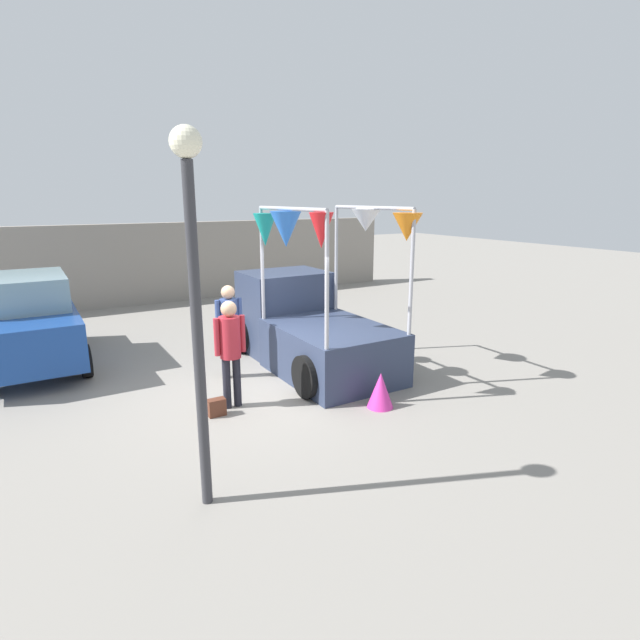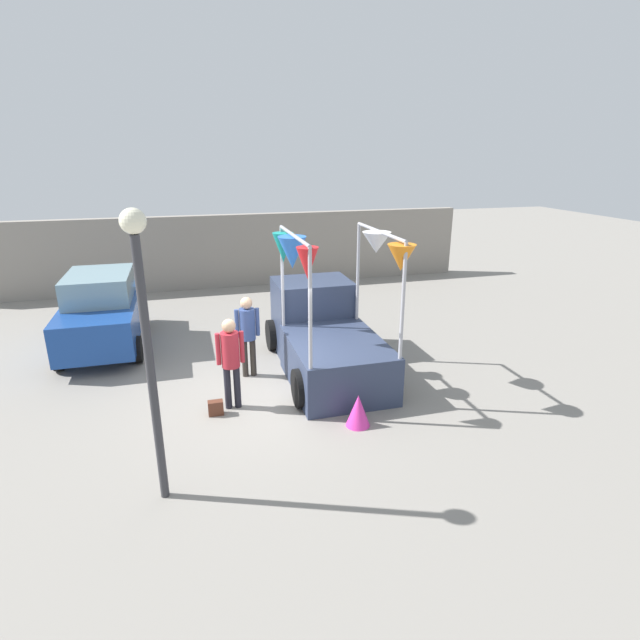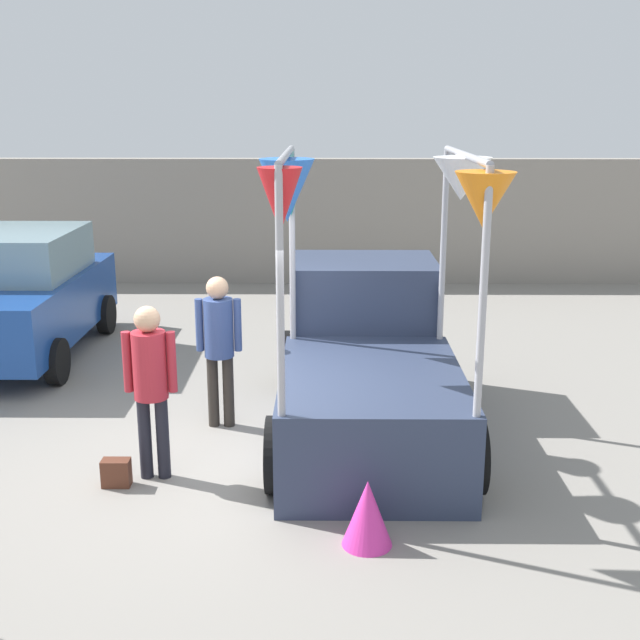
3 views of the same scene
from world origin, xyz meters
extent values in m
plane|color=gray|center=(0.00, 0.00, 0.00)|extent=(60.00, 60.00, 0.00)
cube|color=#2D3851|center=(1.49, 0.16, 0.50)|extent=(1.90, 2.60, 1.00)
cube|color=#2D3851|center=(1.49, 2.16, 0.90)|extent=(1.80, 1.40, 1.80)
cube|color=#8CB2C6|center=(1.49, 2.16, 1.35)|extent=(1.76, 1.37, 0.60)
cylinder|color=black|center=(0.54, 2.51, 0.38)|extent=(0.22, 0.76, 0.76)
cylinder|color=black|center=(2.44, 2.51, 0.38)|extent=(0.22, 0.76, 0.76)
cylinder|color=black|center=(0.54, -0.54, 0.38)|extent=(0.22, 0.76, 0.76)
cylinder|color=black|center=(2.44, -0.54, 0.38)|extent=(0.22, 0.76, 0.76)
cylinder|color=#A5A5AD|center=(0.62, 1.38, 2.10)|extent=(0.07, 0.07, 2.21)
cylinder|color=#A5A5AD|center=(2.36, 1.38, 2.10)|extent=(0.07, 0.07, 2.21)
cylinder|color=#A5A5AD|center=(0.62, -1.06, 2.10)|extent=(0.07, 0.07, 2.21)
cylinder|color=#A5A5AD|center=(2.36, -1.06, 2.10)|extent=(0.07, 0.07, 2.21)
cylinder|color=#A5A5AD|center=(0.62, 0.16, 3.21)|extent=(0.07, 2.44, 0.07)
cylinder|color=#A5A5AD|center=(2.36, 0.16, 3.21)|extent=(0.07, 2.44, 0.07)
cone|color=red|center=(0.62, -0.89, 2.90)|extent=(0.48, 0.48, 0.56)
cone|color=orange|center=(2.36, -0.89, 2.90)|extent=(0.73, 0.73, 0.48)
cone|color=blue|center=(0.62, 0.33, 2.85)|extent=(0.69, 0.69, 0.63)
cone|color=white|center=(2.36, 0.33, 2.97)|extent=(0.73, 0.73, 0.42)
cone|color=teal|center=(0.62, 1.21, 2.79)|extent=(0.50, 0.50, 0.62)
cube|color=navy|center=(-3.49, 3.79, 0.77)|extent=(1.70, 4.00, 0.90)
cube|color=#72939E|center=(-3.49, 3.94, 1.55)|extent=(1.50, 2.10, 0.66)
cylinder|color=black|center=(-4.34, 5.04, 0.32)|extent=(0.18, 0.64, 0.64)
cylinder|color=black|center=(-2.64, 5.04, 0.32)|extent=(0.18, 0.64, 0.64)
cylinder|color=black|center=(-4.34, 2.54, 0.32)|extent=(0.18, 0.64, 0.64)
cylinder|color=black|center=(-2.64, 2.54, 0.32)|extent=(0.18, 0.64, 0.64)
cylinder|color=black|center=(-0.82, -0.26, 0.43)|extent=(0.13, 0.13, 0.86)
cylinder|color=black|center=(-0.64, -0.26, 0.43)|extent=(0.13, 0.13, 0.86)
cylinder|color=#B22633|center=(-0.73, -0.26, 1.20)|extent=(0.34, 0.34, 0.68)
sphere|color=tan|center=(-0.73, -0.26, 1.67)|extent=(0.26, 0.26, 0.26)
cylinder|color=#B22633|center=(-0.95, -0.26, 1.24)|extent=(0.09, 0.09, 0.61)
cylinder|color=#B22633|center=(-0.51, -0.26, 1.24)|extent=(0.09, 0.09, 0.61)
cylinder|color=#2D2823|center=(-0.32, 1.10, 0.43)|extent=(0.13, 0.13, 0.86)
cylinder|color=#2D2823|center=(-0.14, 1.10, 0.43)|extent=(0.13, 0.13, 0.86)
cylinder|color=#33477F|center=(-0.23, 1.10, 1.20)|extent=(0.34, 0.34, 0.68)
sphere|color=tan|center=(-0.23, 1.10, 1.68)|extent=(0.26, 0.26, 0.26)
cylinder|color=#33477F|center=(-0.45, 1.10, 1.24)|extent=(0.09, 0.09, 0.61)
cylinder|color=#33477F|center=(-0.01, 1.10, 1.24)|extent=(0.09, 0.09, 0.61)
cube|color=#592D1E|center=(-1.08, -0.46, 0.14)|extent=(0.28, 0.16, 0.28)
cylinder|color=#333338|center=(-1.96, -2.64, 1.88)|extent=(0.12, 0.12, 3.76)
sphere|color=#F2EDCC|center=(-1.96, -2.64, 3.92)|extent=(0.32, 0.32, 0.32)
cube|color=gray|center=(0.00, 9.05, 1.30)|extent=(18.00, 0.36, 2.60)
cone|color=#D83399|center=(1.37, -1.54, 0.30)|extent=(0.62, 0.62, 0.60)
camera|label=1|loc=(-3.45, -7.66, 3.40)|focal=28.00mm
camera|label=2|loc=(-1.41, -9.02, 4.71)|focal=28.00mm
camera|label=3|loc=(1.02, -7.74, 3.70)|focal=45.00mm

